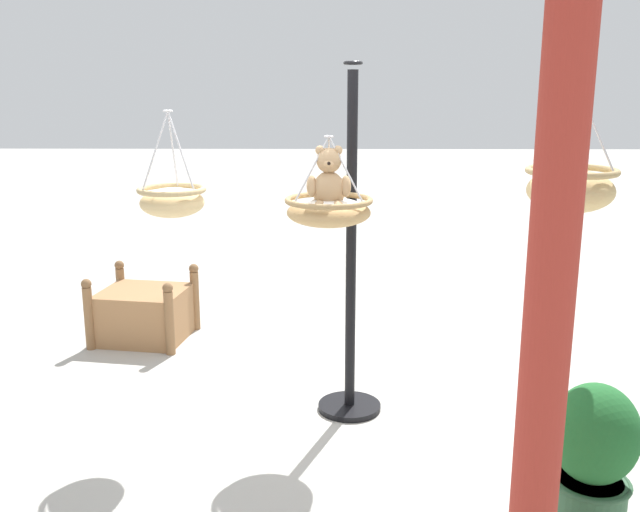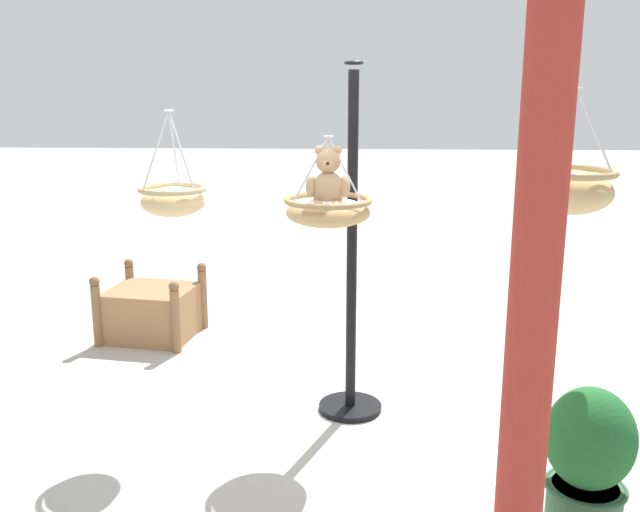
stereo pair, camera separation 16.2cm
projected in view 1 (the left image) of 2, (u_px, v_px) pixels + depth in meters
ground_plane at (315, 414)px, 5.00m from camera, size 40.00×40.00×0.00m
display_pole_central at (350, 310)px, 4.90m from camera, size 0.44×0.44×2.38m
hanging_basket_with_teddy at (329, 210)px, 4.48m from camera, size 0.55×0.55×0.56m
teddy_bear at (329, 183)px, 4.42m from camera, size 0.27×0.24×0.40m
hanging_basket_left_high at (571, 187)px, 3.85m from camera, size 0.49×0.49×0.66m
hanging_basket_right_low at (172, 200)px, 4.51m from camera, size 0.43×0.43×0.67m
greenhouse_pillar_right at (549, 314)px, 2.73m from camera, size 0.36×0.36×2.89m
wooden_planter_box at (144, 312)px, 6.40m from camera, size 0.90×0.84×0.63m
potted_plant_fern_front at (593, 452)px, 3.69m from camera, size 0.45×0.45×0.77m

